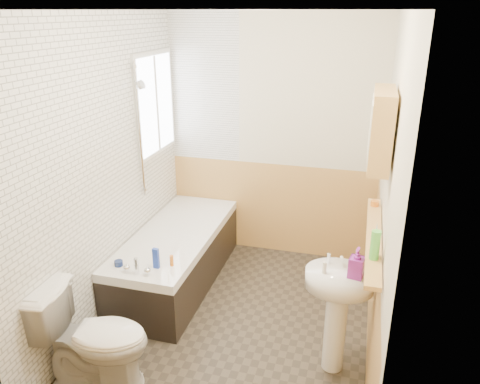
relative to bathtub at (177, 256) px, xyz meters
name	(u,v)px	position (x,y,z in m)	size (l,w,h in m)	color
floor	(235,323)	(0.73, -0.50, -0.28)	(2.80, 2.80, 0.00)	#2F2821
ceiling	(234,10)	(0.73, -0.50, 2.22)	(2.80, 2.80, 0.00)	white
wall_back	(273,140)	(0.73, 0.91, 0.97)	(2.20, 0.02, 2.50)	beige
wall_front	(155,285)	(0.73, -1.91, 0.97)	(2.20, 0.02, 2.50)	beige
wall_left	(104,174)	(-0.38, -0.50, 0.97)	(0.02, 2.80, 2.50)	beige
wall_right	(387,202)	(1.84, -0.50, 0.97)	(0.02, 2.80, 2.50)	beige
wainscot_right	(373,293)	(1.82, -0.50, 0.22)	(0.01, 2.80, 1.00)	tan
wainscot_back	(270,208)	(0.73, 0.89, 0.22)	(2.20, 0.01, 1.00)	tan
tile_cladding_left	(106,174)	(-0.36, -0.50, 0.97)	(0.01, 2.80, 2.50)	white
tile_return_back	(204,88)	(0.00, 0.89, 1.47)	(0.75, 0.01, 1.50)	white
window	(156,104)	(-0.33, 0.45, 1.37)	(0.03, 0.79, 0.99)	white
bathtub	(177,256)	(0.00, 0.00, 0.00)	(0.70, 1.76, 0.68)	black
shower_riser	(140,120)	(-0.31, 0.05, 1.30)	(0.11, 0.08, 1.23)	silver
toilet	(94,338)	(-0.03, -1.40, 0.10)	(0.43, 0.78, 0.76)	white
sink	(338,300)	(1.57, -0.80, 0.30)	(0.48, 0.39, 0.93)	white
pine_shelf	(374,237)	(1.77, -0.64, 0.76)	(0.10, 1.35, 0.03)	tan
medicine_cabinet	(381,129)	(1.74, -0.55, 1.49)	(0.14, 0.56, 0.51)	tan
foam_can	(375,245)	(1.77, -0.99, 0.87)	(0.06, 0.06, 0.19)	#59C647
green_bottle	(375,239)	(1.77, -0.94, 0.89)	(0.05, 0.05, 0.23)	silver
black_jar	(375,203)	(1.77, -0.11, 0.79)	(0.06, 0.06, 0.04)	orange
soap_bottle	(356,270)	(1.67, -0.84, 0.59)	(0.10, 0.22, 0.10)	purple
clear_bottle	(324,268)	(1.46, -0.85, 0.58)	(0.03, 0.03, 0.09)	silver
blue_gel	(156,258)	(0.11, -0.65, 0.34)	(0.05, 0.03, 0.18)	#19339E
cream_jar	(119,263)	(-0.21, -0.70, 0.28)	(0.07, 0.07, 0.04)	navy
orange_bottle	(172,261)	(0.22, -0.59, 0.30)	(0.03, 0.03, 0.09)	orange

